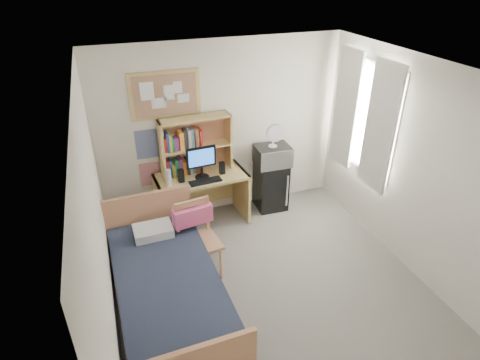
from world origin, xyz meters
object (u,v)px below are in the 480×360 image
object	(u,v)px
desk_chair	(200,242)
speaker_right	(222,168)
bed	(169,295)
monitor	(201,163)
speaker_left	(181,176)
desk	(202,200)
microwave	(272,155)
mini_fridge	(271,185)
desk_fan	(273,136)
bulletin_board	(165,95)

from	to	relation	value
desk_chair	speaker_right	size ratio (longest dim) A/B	5.67
desk_chair	bed	xyz separation A→B (m)	(-0.50, -0.53, -0.20)
desk_chair	monitor	world-z (taller)	monitor
speaker_left	desk_chair	bearing A→B (deg)	-94.33
monitor	bed	bearing A→B (deg)	-120.99
desk	microwave	xyz separation A→B (m)	(1.13, 0.06, 0.51)
speaker_left	microwave	bearing A→B (deg)	2.11
microwave	mini_fridge	bearing A→B (deg)	90.00
mini_fridge	speaker_left	bearing A→B (deg)	-171.61
microwave	monitor	bearing A→B (deg)	-171.84
speaker_right	desk_chair	bearing A→B (deg)	-123.86
monitor	microwave	xyz separation A→B (m)	(1.13, 0.12, -0.12)
desk_chair	desk	bearing A→B (deg)	66.51
desk_chair	mini_fridge	bearing A→B (deg)	31.53
speaker_left	desk_fan	xyz separation A→B (m)	(1.42, 0.14, 0.33)
desk_chair	monitor	xyz separation A→B (m)	(0.31, 1.03, 0.53)
bed	speaker_right	world-z (taller)	speaker_right
bed	microwave	distance (m)	2.64
mini_fridge	microwave	world-z (taller)	microwave
bulletin_board	desk	bearing A→B (deg)	-43.32
speaker_right	microwave	size ratio (longest dim) A/B	0.35
monitor	mini_fridge	bearing A→B (deg)	3.66
desk	bed	size ratio (longest dim) A/B	0.60
mini_fridge	monitor	world-z (taller)	monitor
bulletin_board	desk_fan	bearing A→B (deg)	-10.15
desk_chair	mini_fridge	size ratio (longest dim) A/B	1.31
bulletin_board	desk_chair	bearing A→B (deg)	-88.55
bulletin_board	mini_fridge	size ratio (longest dim) A/B	1.23
bed	monitor	size ratio (longest dim) A/B	4.85
mini_fridge	monitor	bearing A→B (deg)	-170.85
bulletin_board	desk_fan	xyz separation A→B (m)	(1.47, -0.26, -0.70)
bulletin_board	bed	world-z (taller)	bulletin_board
bulletin_board	speaker_left	xyz separation A→B (m)	(0.05, -0.40, -1.02)
desk_chair	speaker_left	distance (m)	1.09
bulletin_board	speaker_right	bearing A→B (deg)	-29.53
desk_chair	bed	size ratio (longest dim) A/B	0.46
desk_chair	speaker_right	distance (m)	1.28
bulletin_board	microwave	distance (m)	1.81
desk	monitor	size ratio (longest dim) A/B	2.90
microwave	desk_fan	world-z (taller)	desk_fan
speaker_left	speaker_right	xyz separation A→B (m)	(0.60, 0.04, -0.01)
desk	desk_chair	distance (m)	1.14
bulletin_board	microwave	bearing A→B (deg)	-10.15
bed	monitor	distance (m)	1.90
bed	speaker_right	bearing A→B (deg)	53.48
bed	speaker_right	xyz separation A→B (m)	(1.11, 1.58, 0.60)
speaker_right	bed	bearing A→B (deg)	-128.66
speaker_right	microwave	bearing A→B (deg)	3.62
desk_chair	bed	distance (m)	0.75
monitor	microwave	world-z (taller)	monitor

